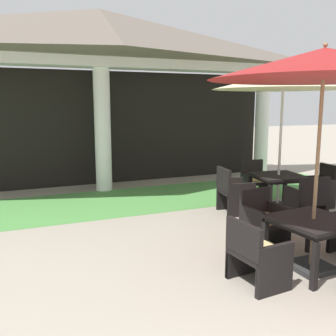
{
  "coord_description": "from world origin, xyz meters",
  "views": [
    {
      "loc": [
        -2.11,
        -0.48,
        2.19
      ],
      "look_at": [
        0.38,
        5.52,
        1.08
      ],
      "focal_mm": 40.19,
      "sensor_mm": 36.0,
      "label": 1
    }
  ],
  "objects_px": {
    "patio_umbrella_near_foreground": "(324,65)",
    "patio_umbrella_mid_left": "(283,82)",
    "patio_chair_near_foreground_north": "(263,221)",
    "patio_chair_mid_left_north": "(255,181)",
    "patio_chair_near_foreground_west": "(256,255)",
    "patio_chair_mid_left_west": "(234,192)",
    "patio_chair_mid_left_east": "(319,188)",
    "patio_chair_mid_left_south": "(307,201)",
    "patio_table_near_foreground": "(313,225)",
    "patio_table_mid_left": "(278,179)"
  },
  "relations": [
    {
      "from": "patio_umbrella_near_foreground",
      "to": "patio_umbrella_mid_left",
      "type": "xyz_separation_m",
      "value": [
        1.47,
        2.53,
        -0.04
      ]
    },
    {
      "from": "patio_chair_near_foreground_north",
      "to": "patio_chair_mid_left_north",
      "type": "bearing_deg",
      "value": -128.05
    },
    {
      "from": "patio_umbrella_near_foreground",
      "to": "patio_chair_near_foreground_west",
      "type": "height_order",
      "value": "patio_umbrella_near_foreground"
    },
    {
      "from": "patio_chair_mid_left_west",
      "to": "patio_chair_mid_left_east",
      "type": "relative_size",
      "value": 1.02
    },
    {
      "from": "patio_umbrella_near_foreground",
      "to": "patio_chair_near_foreground_west",
      "type": "xyz_separation_m",
      "value": [
        -0.95,
        -0.08,
        -2.27
      ]
    },
    {
      "from": "patio_chair_near_foreground_north",
      "to": "patio_chair_mid_left_east",
      "type": "distance_m",
      "value": 2.92
    },
    {
      "from": "patio_chair_mid_left_north",
      "to": "patio_chair_mid_left_south",
      "type": "distance_m",
      "value": 2.0
    },
    {
      "from": "patio_chair_near_foreground_north",
      "to": "patio_chair_mid_left_east",
      "type": "relative_size",
      "value": 0.96
    },
    {
      "from": "patio_chair_near_foreground_north",
      "to": "patio_chair_mid_left_east",
      "type": "height_order",
      "value": "patio_chair_mid_left_east"
    },
    {
      "from": "patio_chair_mid_left_north",
      "to": "patio_umbrella_near_foreground",
      "type": "bearing_deg",
      "value": 73.43
    },
    {
      "from": "patio_table_near_foreground",
      "to": "patio_chair_mid_left_west",
      "type": "relative_size",
      "value": 1.08
    },
    {
      "from": "patio_umbrella_near_foreground",
      "to": "patio_umbrella_mid_left",
      "type": "height_order",
      "value": "patio_umbrella_near_foreground"
    },
    {
      "from": "patio_umbrella_mid_left",
      "to": "patio_table_mid_left",
      "type": "bearing_deg",
      "value": 0.0
    },
    {
      "from": "patio_table_mid_left",
      "to": "patio_chair_mid_left_south",
      "type": "relative_size",
      "value": 1.16
    },
    {
      "from": "patio_chair_mid_left_west",
      "to": "patio_chair_mid_left_east",
      "type": "xyz_separation_m",
      "value": [
        1.99,
        -0.28,
        -0.02
      ]
    },
    {
      "from": "patio_table_near_foreground",
      "to": "patio_table_mid_left",
      "type": "height_order",
      "value": "patio_table_mid_left"
    },
    {
      "from": "patio_table_near_foreground",
      "to": "patio_chair_near_foreground_west",
      "type": "relative_size",
      "value": 1.23
    },
    {
      "from": "patio_umbrella_mid_left",
      "to": "patio_chair_mid_left_east",
      "type": "relative_size",
      "value": 3.16
    },
    {
      "from": "patio_umbrella_near_foreground",
      "to": "patio_chair_mid_left_north",
      "type": "bearing_deg",
      "value": 65.53
    },
    {
      "from": "patio_chair_near_foreground_north",
      "to": "patio_chair_mid_left_west",
      "type": "bearing_deg",
      "value": -112.66
    },
    {
      "from": "patio_chair_near_foreground_west",
      "to": "patio_chair_mid_left_east",
      "type": "distance_m",
      "value": 4.21
    },
    {
      "from": "patio_umbrella_near_foreground",
      "to": "patio_table_mid_left",
      "type": "relative_size",
      "value": 2.76
    },
    {
      "from": "patio_table_near_foreground",
      "to": "patio_chair_mid_left_east",
      "type": "relative_size",
      "value": 1.11
    },
    {
      "from": "patio_chair_mid_left_east",
      "to": "patio_table_mid_left",
      "type": "bearing_deg",
      "value": 90.0
    },
    {
      "from": "patio_chair_near_foreground_west",
      "to": "patio_chair_mid_left_north",
      "type": "xyz_separation_m",
      "value": [
        2.55,
        3.6,
        0.01
      ]
    },
    {
      "from": "patio_chair_near_foreground_north",
      "to": "patio_chair_mid_left_south",
      "type": "distance_m",
      "value": 1.53
    },
    {
      "from": "patio_table_near_foreground",
      "to": "patio_umbrella_mid_left",
      "type": "xyz_separation_m",
      "value": [
        1.47,
        2.53,
        2.01
      ]
    },
    {
      "from": "patio_table_near_foreground",
      "to": "patio_chair_mid_left_west",
      "type": "distance_m",
      "value": 2.72
    },
    {
      "from": "patio_chair_near_foreground_west",
      "to": "patio_chair_mid_left_east",
      "type": "bearing_deg",
      "value": 121.14
    },
    {
      "from": "patio_chair_near_foreground_north",
      "to": "patio_umbrella_mid_left",
      "type": "distance_m",
      "value": 3.13
    },
    {
      "from": "patio_umbrella_mid_left",
      "to": "patio_chair_mid_left_south",
      "type": "height_order",
      "value": "patio_umbrella_mid_left"
    },
    {
      "from": "patio_chair_near_foreground_west",
      "to": "patio_table_mid_left",
      "type": "relative_size",
      "value": 0.77
    },
    {
      "from": "patio_umbrella_near_foreground",
      "to": "patio_chair_near_foreground_west",
      "type": "relative_size",
      "value": 3.57
    },
    {
      "from": "patio_chair_mid_left_east",
      "to": "patio_chair_mid_left_north",
      "type": "bearing_deg",
      "value": 45.0
    },
    {
      "from": "patio_chair_mid_left_north",
      "to": "patio_chair_mid_left_east",
      "type": "relative_size",
      "value": 0.97
    },
    {
      "from": "patio_table_near_foreground",
      "to": "patio_chair_mid_left_north",
      "type": "xyz_separation_m",
      "value": [
        1.6,
        3.52,
        -0.21
      ]
    },
    {
      "from": "patio_umbrella_near_foreground",
      "to": "patio_chair_mid_left_west",
      "type": "bearing_deg",
      "value": 79.97
    },
    {
      "from": "patio_umbrella_near_foreground",
      "to": "patio_umbrella_mid_left",
      "type": "distance_m",
      "value": 2.93
    },
    {
      "from": "patio_chair_mid_left_east",
      "to": "patio_chair_mid_left_south",
      "type": "bearing_deg",
      "value": 134.99
    },
    {
      "from": "patio_umbrella_near_foreground",
      "to": "patio_chair_near_foreground_west",
      "type": "distance_m",
      "value": 2.46
    },
    {
      "from": "patio_table_mid_left",
      "to": "patio_umbrella_mid_left",
      "type": "bearing_deg",
      "value": 180.0
    },
    {
      "from": "patio_chair_mid_left_south",
      "to": "patio_chair_near_foreground_north",
      "type": "bearing_deg",
      "value": -149.45
    },
    {
      "from": "patio_chair_near_foreground_north",
      "to": "patio_table_mid_left",
      "type": "xyz_separation_m",
      "value": [
        1.55,
        1.58,
        0.24
      ]
    },
    {
      "from": "patio_chair_near_foreground_west",
      "to": "patio_chair_mid_left_west",
      "type": "bearing_deg",
      "value": 147.82
    },
    {
      "from": "patio_table_near_foreground",
      "to": "patio_table_mid_left",
      "type": "xyz_separation_m",
      "value": [
        1.47,
        2.53,
        0.03
      ]
    },
    {
      "from": "patio_table_mid_left",
      "to": "patio_chair_mid_left_east",
      "type": "height_order",
      "value": "patio_chair_mid_left_east"
    },
    {
      "from": "patio_table_near_foreground",
      "to": "patio_chair_near_foreground_west",
      "type": "height_order",
      "value": "patio_chair_near_foreground_west"
    },
    {
      "from": "patio_chair_mid_left_north",
      "to": "patio_chair_mid_left_west",
      "type": "relative_size",
      "value": 0.95
    },
    {
      "from": "patio_table_mid_left",
      "to": "patio_chair_mid_left_east",
      "type": "distance_m",
      "value": 1.03
    },
    {
      "from": "patio_umbrella_mid_left",
      "to": "patio_chair_mid_left_north",
      "type": "bearing_deg",
      "value": 82.09
    }
  ]
}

